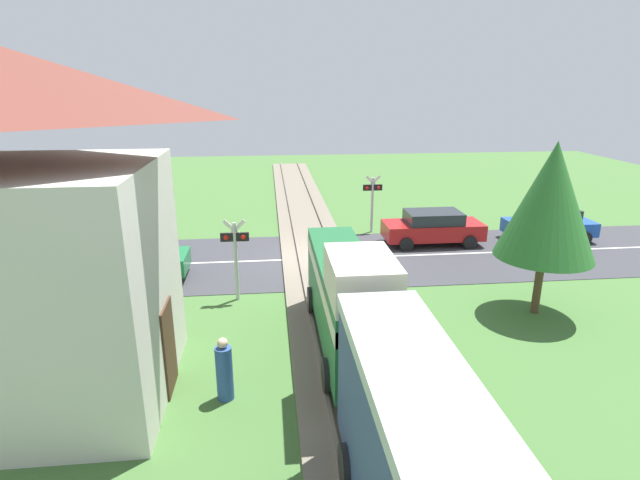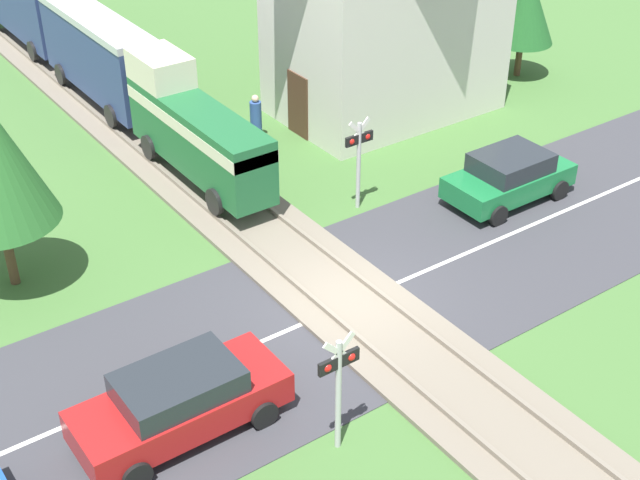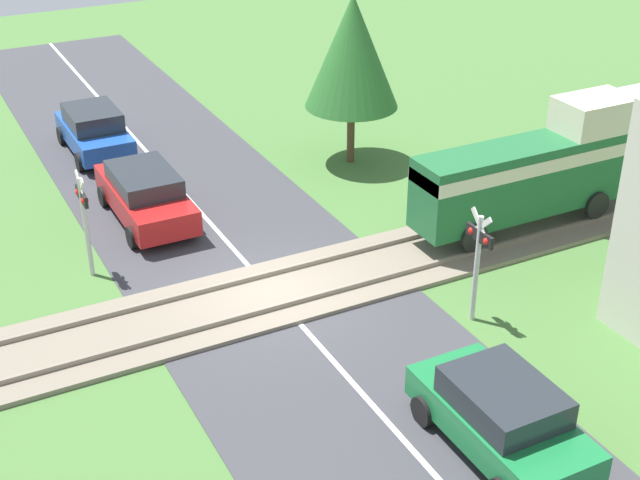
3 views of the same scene
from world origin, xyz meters
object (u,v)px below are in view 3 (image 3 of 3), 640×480
Objects in this scene: car_far_side at (501,415)px; car_behind_queue at (94,130)px; crossing_signal_west_approach at (84,211)px; car_near_crossing at (145,194)px; crossing_signal_east_approach at (478,251)px.

car_behind_queue is at bearing -170.57° from car_far_side.
crossing_signal_west_approach is (-9.70, -5.02, 1.00)m from car_far_side.
car_far_side is at bearing 13.53° from car_near_crossing.
crossing_signal_east_approach is at bearing 31.45° from car_near_crossing.
car_behind_queue is 1.39× the size of crossing_signal_west_approach.
car_near_crossing is at bearing -166.47° from car_far_side.
crossing_signal_west_approach is at bearing -129.67° from crossing_signal_east_approach.
car_behind_queue is 8.00m from crossing_signal_west_approach.
crossing_signal_west_approach is 9.29m from crossing_signal_east_approach.
car_behind_queue is (-5.37, 0.00, -0.00)m from car_near_crossing.
car_far_side is (11.96, 2.88, -0.01)m from car_near_crossing.
car_behind_queue is at bearing 180.00° from car_near_crossing.
crossing_signal_east_approach is at bearing 150.43° from car_far_side.
car_near_crossing is at bearing 0.00° from car_behind_queue.
car_far_side is at bearing 27.35° from crossing_signal_west_approach.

